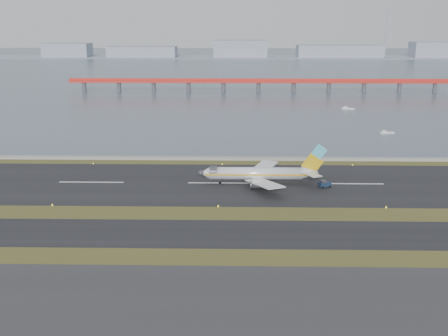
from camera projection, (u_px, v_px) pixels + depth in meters
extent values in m
plane|color=#364518|center=(217.00, 216.00, 143.71)|extent=(1000.00, 1000.00, 0.00)
cube|color=#2E2D30|center=(206.00, 332.00, 90.56)|extent=(1000.00, 50.00, 0.10)
cube|color=black|center=(216.00, 234.00, 132.11)|extent=(1000.00, 18.00, 0.10)
cube|color=black|center=(220.00, 183.00, 172.68)|extent=(1000.00, 45.00, 0.10)
cube|color=gray|center=(223.00, 158.00, 201.55)|extent=(1000.00, 2.50, 1.00)
cube|color=#4A586B|center=(232.00, 67.00, 588.14)|extent=(1400.00, 800.00, 1.30)
cube|color=red|center=(259.00, 82.00, 382.91)|extent=(260.00, 5.00, 1.60)
cube|color=red|center=(259.00, 80.00, 382.52)|extent=(260.00, 0.40, 1.40)
cylinder|color=#4C4C51|center=(119.00, 88.00, 386.05)|extent=(2.80, 2.80, 7.00)
cylinder|color=#4C4C51|center=(258.00, 88.00, 384.06)|extent=(2.80, 2.80, 7.00)
cylinder|color=#4C4C51|center=(399.00, 89.00, 382.07)|extent=(2.80, 2.80, 7.00)
cube|color=#919BAB|center=(233.00, 57.00, 742.72)|extent=(1400.00, 80.00, 1.00)
cube|color=#919BAB|center=(67.00, 50.00, 744.97)|extent=(60.00, 35.00, 18.00)
cube|color=#919BAB|center=(142.00, 52.00, 743.41)|extent=(90.00, 35.00, 14.00)
cube|color=#919BAB|center=(240.00, 49.00, 739.69)|extent=(70.00, 35.00, 22.00)
cube|color=#919BAB|center=(339.00, 51.00, 737.76)|extent=(110.00, 35.00, 16.00)
cube|color=#919BAB|center=(431.00, 50.00, 734.76)|extent=(50.00, 35.00, 20.00)
cylinder|color=#919BAB|center=(386.00, 34.00, 730.86)|extent=(1.80, 1.80, 60.00)
cylinder|color=silver|center=(256.00, 173.00, 170.63)|extent=(28.00, 3.80, 3.80)
cone|color=silver|center=(205.00, 173.00, 170.96)|extent=(3.20, 3.80, 3.80)
cone|color=silver|center=(309.00, 173.00, 170.22)|extent=(5.00, 3.80, 3.80)
cube|color=gold|center=(256.00, 175.00, 168.78)|extent=(31.00, 0.06, 0.45)
cube|color=gold|center=(256.00, 172.00, 172.49)|extent=(31.00, 0.06, 0.45)
cube|color=silver|center=(265.00, 184.00, 162.56)|extent=(11.31, 15.89, 1.66)
cube|color=silver|center=(262.00, 168.00, 178.98)|extent=(11.31, 15.89, 1.66)
cylinder|color=#3E3D42|center=(258.00, 185.00, 165.32)|extent=(4.20, 2.10, 2.10)
cylinder|color=#3E3D42|center=(257.00, 174.00, 176.91)|extent=(4.20, 2.10, 2.10)
cube|color=gold|center=(312.00, 164.00, 169.46)|extent=(6.80, 0.35, 6.85)
cube|color=#4EC7DD|center=(319.00, 152.00, 168.47)|extent=(4.85, 0.37, 4.90)
cube|color=silver|center=(312.00, 175.00, 166.42)|extent=(5.64, 6.80, 0.22)
cube|color=silver|center=(309.00, 168.00, 173.76)|extent=(5.64, 6.80, 0.22)
cylinder|color=black|center=(220.00, 183.00, 171.65)|extent=(0.80, 0.28, 0.80)
cylinder|color=black|center=(261.00, 185.00, 168.66)|extent=(1.00, 0.38, 1.00)
cylinder|color=black|center=(260.00, 180.00, 174.07)|extent=(1.00, 0.38, 1.00)
cube|color=#15253B|center=(325.00, 184.00, 168.11)|extent=(3.94, 3.00, 1.31)
cube|color=#3E3D42|center=(324.00, 182.00, 167.75)|extent=(1.98, 2.05, 0.76)
cylinder|color=black|center=(322.00, 187.00, 167.10)|extent=(0.83, 0.56, 0.76)
cylinder|color=black|center=(320.00, 186.00, 168.71)|extent=(0.83, 0.56, 0.76)
cylinder|color=black|center=(330.00, 187.00, 167.82)|extent=(0.83, 0.56, 0.76)
cylinder|color=black|center=(327.00, 185.00, 169.42)|extent=(0.83, 0.56, 0.76)
cube|color=silver|center=(387.00, 133.00, 247.62)|extent=(6.53, 2.91, 0.81)
cube|color=silver|center=(384.00, 131.00, 247.26)|extent=(2.00, 1.70, 0.81)
cube|color=silver|center=(348.00, 109.00, 313.79)|extent=(7.26, 4.13, 0.89)
cube|color=silver|center=(346.00, 107.00, 314.04)|extent=(2.36, 2.10, 0.89)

